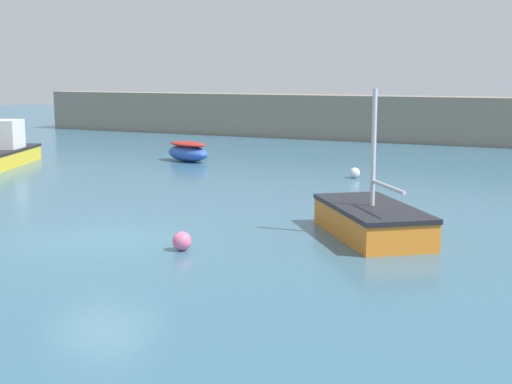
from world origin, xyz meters
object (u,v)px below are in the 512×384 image
object	(u,v)px
sailboat_twin_hulled	(372,220)
mooring_buoy_white	(355,173)
motorboat_with_cabin	(0,150)
mooring_buoy_pink	(182,241)
rowboat_with_red_cover	(188,151)

from	to	relation	value
sailboat_twin_hulled	mooring_buoy_white	distance (m)	10.49
motorboat_with_cabin	sailboat_twin_hulled	bearing A→B (deg)	48.26
mooring_buoy_white	motorboat_with_cabin	bearing A→B (deg)	-168.04
mooring_buoy_pink	rowboat_with_red_cover	bearing A→B (deg)	121.13
motorboat_with_cabin	sailboat_twin_hulled	distance (m)	20.64
rowboat_with_red_cover	sailboat_twin_hulled	xyz separation A→B (m)	(12.68, -11.57, -0.05)
rowboat_with_red_cover	sailboat_twin_hulled	distance (m)	17.16
rowboat_with_red_cover	mooring_buoy_pink	size ratio (longest dim) A/B	6.28
sailboat_twin_hulled	mooring_buoy_pink	distance (m)	4.99
motorboat_with_cabin	sailboat_twin_hulled	size ratio (longest dim) A/B	1.33
sailboat_twin_hulled	mooring_buoy_pink	xyz separation A→B (m)	(-3.63, -3.42, -0.20)
rowboat_with_red_cover	mooring_buoy_white	size ratio (longest dim) A/B	6.83
motorboat_with_cabin	rowboat_with_red_cover	distance (m)	8.61
mooring_buoy_pink	mooring_buoy_white	xyz separation A→B (m)	(-0.09, 13.23, -0.02)
mooring_buoy_pink	mooring_buoy_white	size ratio (longest dim) A/B	1.09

